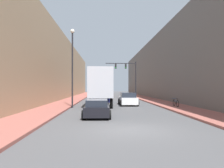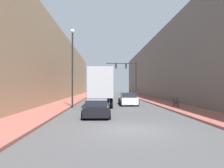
# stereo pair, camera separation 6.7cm
# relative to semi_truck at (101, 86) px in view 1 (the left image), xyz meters

# --- Properties ---
(ground_plane) EXTENTS (200.00, 200.00, 0.00)m
(ground_plane) POSITION_rel_semi_truck_xyz_m (1.66, -15.57, -2.33)
(ground_plane) COLOR #4C4C4F
(sidewalk_right) EXTENTS (3.24, 80.00, 0.15)m
(sidewalk_right) POSITION_rel_semi_truck_xyz_m (8.05, 14.43, -2.26)
(sidewalk_right) COLOR #9E564C
(sidewalk_right) RESTS_ON ground
(sidewalk_left) EXTENTS (3.24, 80.00, 0.15)m
(sidewalk_left) POSITION_rel_semi_truck_xyz_m (-4.73, 14.43, -2.26)
(sidewalk_left) COLOR #9E564C
(sidewalk_left) RESTS_ON ground
(building_right) EXTENTS (6.00, 80.00, 11.55)m
(building_right) POSITION_rel_semi_truck_xyz_m (12.67, 14.43, 3.44)
(building_right) COLOR #66605B
(building_right) RESTS_ON ground
(building_left) EXTENTS (6.00, 80.00, 11.22)m
(building_left) POSITION_rel_semi_truck_xyz_m (-9.36, 14.43, 3.28)
(building_left) COLOR tan
(building_left) RESTS_ON ground
(semi_truck) EXTENTS (2.53, 11.86, 4.17)m
(semi_truck) POSITION_rel_semi_truck_xyz_m (0.00, 0.00, 0.00)
(semi_truck) COLOR #B2B7C1
(semi_truck) RESTS_ON ground
(sedan_car) EXTENTS (1.96, 4.67, 1.26)m
(sedan_car) POSITION_rel_semi_truck_xyz_m (-0.18, -10.37, -1.72)
(sedan_car) COLOR black
(sedan_car) RESTS_ON ground
(suv_car) EXTENTS (2.11, 4.65, 1.51)m
(suv_car) POSITION_rel_semi_truck_xyz_m (3.24, -0.50, -1.61)
(suv_car) COLOR silver
(suv_car) RESTS_ON ground
(traffic_signal_gantry) EXTENTS (5.67, 0.35, 6.82)m
(traffic_signal_gantry) POSITION_rel_semi_truck_xyz_m (5.03, 13.32, 2.32)
(traffic_signal_gantry) COLOR black
(traffic_signal_gantry) RESTS_ON ground
(street_lamp) EXTENTS (0.44, 0.44, 8.28)m
(street_lamp) POSITION_rel_semi_truck_xyz_m (-2.96, -3.69, 2.84)
(street_lamp) COLOR black
(street_lamp) RESTS_ON ground
(parked_bicycle) EXTENTS (0.44, 1.82, 0.86)m
(parked_bicycle) POSITION_rel_semi_truck_xyz_m (7.81, -4.31, -1.80)
(parked_bicycle) COLOR black
(parked_bicycle) RESTS_ON sidewalk_right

